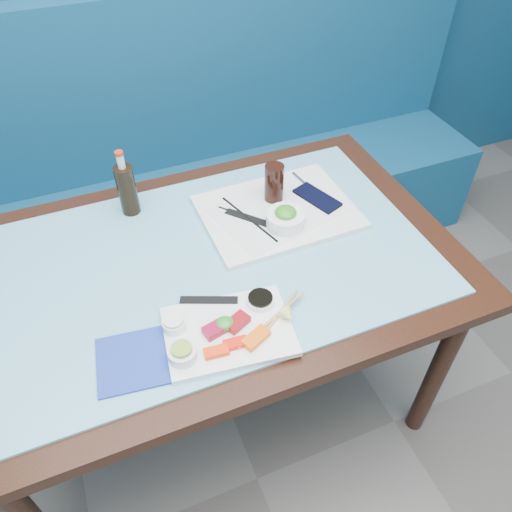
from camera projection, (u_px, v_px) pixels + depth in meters
name	position (u px, v px, depth m)	size (l,w,h in m)	color
booth_bench	(157.00, 197.00, 2.23)	(3.00, 0.56, 1.17)	navy
dining_table	(214.00, 281.00, 1.47)	(1.40, 0.90, 0.75)	black
glass_top	(212.00, 260.00, 1.41)	(1.22, 0.76, 0.01)	#64ACC8
sashimi_plate	(229.00, 331.00, 1.22)	(0.31, 0.22, 0.02)	white
salmon_left	(216.00, 352.00, 1.16)	(0.06, 0.03, 0.01)	#FF340A
salmon_mid	(236.00, 343.00, 1.17)	(0.06, 0.03, 0.01)	red
salmon_right	(256.00, 338.00, 1.18)	(0.07, 0.03, 0.02)	#FF5F0A
tuna_left	(216.00, 329.00, 1.20)	(0.06, 0.04, 0.02)	maroon
tuna_right	(237.00, 322.00, 1.22)	(0.06, 0.04, 0.02)	maroon
seaweed_garnish	(225.00, 324.00, 1.21)	(0.05, 0.04, 0.03)	#28881F
ramekin_wasabi	(182.00, 354.00, 1.15)	(0.07, 0.07, 0.03)	white
wasabi_fill	(181.00, 349.00, 1.13)	(0.05, 0.05, 0.01)	#88AB37
ramekin_ginger	(174.00, 324.00, 1.21)	(0.06, 0.06, 0.02)	white
ginger_fill	(173.00, 320.00, 1.20)	(0.05, 0.05, 0.01)	white
soy_dish	(260.00, 300.00, 1.27)	(0.07, 0.07, 0.01)	white
soy_fill	(260.00, 298.00, 1.26)	(0.06, 0.06, 0.01)	black
lemon_wedge	(288.00, 316.00, 1.22)	(0.04, 0.04, 0.03)	#F1E772
chopstick_sleeve	(209.00, 300.00, 1.28)	(0.15, 0.02, 0.00)	black
wooden_chopstick_a	(272.00, 319.00, 1.23)	(0.01, 0.01, 0.24)	tan
wooden_chopstick_b	(276.00, 318.00, 1.23)	(0.01, 0.01, 0.21)	tan
serving_tray	(278.00, 212.00, 1.54)	(0.46, 0.34, 0.02)	white
paper_placemat	(278.00, 210.00, 1.53)	(0.37, 0.26, 0.00)	silver
seaweed_bowl	(285.00, 220.00, 1.47)	(0.11, 0.11, 0.05)	white
seaweed_salad	(286.00, 213.00, 1.45)	(0.06, 0.06, 0.03)	#2F841E
cola_glass	(274.00, 183.00, 1.53)	(0.06, 0.06, 0.12)	black
navy_pouch	(317.00, 198.00, 1.57)	(0.07, 0.15, 0.01)	black
fork	(301.00, 180.00, 1.63)	(0.01, 0.01, 0.09)	silver
black_chopstick_a	(249.00, 219.00, 1.50)	(0.01, 0.01, 0.26)	black
black_chopstick_b	(252.00, 218.00, 1.50)	(0.01, 0.01, 0.23)	black
tray_sleeve	(250.00, 219.00, 1.50)	(0.03, 0.17, 0.00)	black
cola_bottle_body	(127.00, 190.00, 1.50)	(0.06, 0.06, 0.16)	black
cola_bottle_neck	(121.00, 161.00, 1.43)	(0.02, 0.02, 0.04)	silver
cola_bottle_cap	(119.00, 153.00, 1.41)	(0.02, 0.02, 0.01)	red
blue_napkin	(133.00, 361.00, 1.16)	(0.17, 0.17, 0.01)	#1B3699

